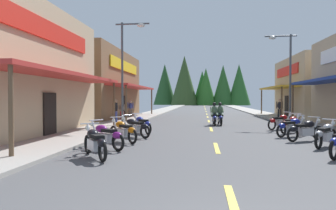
# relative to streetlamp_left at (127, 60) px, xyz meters

# --- Properties ---
(ground) EXTENTS (10.14, 96.04, 0.10)m
(ground) POSITION_rel_streetlamp_left_xyz_m (5.16, 18.23, -4.27)
(ground) COLOR #4C4C4F
(sidewalk_left) EXTENTS (2.67, 96.04, 0.12)m
(sidewalk_left) POSITION_rel_streetlamp_left_xyz_m (-1.24, 18.23, -4.16)
(sidewalk_left) COLOR #9E9991
(sidewalk_left) RESTS_ON ground
(sidewalk_right) EXTENTS (2.67, 96.04, 0.12)m
(sidewalk_right) POSITION_rel_streetlamp_left_xyz_m (11.57, 18.23, -4.16)
(sidewalk_right) COLOR #9E9991
(sidewalk_right) RESTS_ON ground
(centerline_dashes) EXTENTS (0.16, 74.33, 0.01)m
(centerline_dashes) POSITION_rel_streetlamp_left_xyz_m (5.16, 23.40, -4.21)
(centerline_dashes) COLOR #E0C64C
(centerline_dashes) RESTS_ON ground
(storefront_left_far) EXTENTS (10.61, 12.77, 6.19)m
(storefront_left_far) POSITION_rel_streetlamp_left_xyz_m (-6.95, 8.97, -1.12)
(storefront_left_far) COLOR brown
(storefront_left_far) RESTS_ON ground
(storefront_right_far) EXTENTS (8.01, 9.86, 5.78)m
(storefront_right_far) POSITION_rel_streetlamp_left_xyz_m (15.97, 12.15, -1.33)
(storefront_right_far) COLOR tan
(storefront_right_far) RESTS_ON ground
(streetlamp_left) EXTENTS (2.11, 0.30, 6.52)m
(streetlamp_left) POSITION_rel_streetlamp_left_xyz_m (0.00, 0.00, 0.00)
(streetlamp_left) COLOR #474C51
(streetlamp_left) RESTS_ON ground
(streetlamp_right) EXTENTS (2.11, 0.30, 6.21)m
(streetlamp_right) POSITION_rel_streetlamp_left_xyz_m (10.31, 3.19, -0.17)
(streetlamp_right) COLOR #474C51
(streetlamp_right) RESTS_ON ground
(motorcycle_parked_right_2) EXTENTS (1.45, 1.71, 1.04)m
(motorcycle_parked_right_2) POSITION_rel_streetlamp_left_xyz_m (9.24, -6.20, -3.73)
(motorcycle_parked_right_2) COLOR black
(motorcycle_parked_right_2) RESTS_ON ground
(motorcycle_parked_right_3) EXTENTS (1.89, 1.19, 1.04)m
(motorcycle_parked_right_3) POSITION_rel_streetlamp_left_xyz_m (9.01, -4.67, -3.73)
(motorcycle_parked_right_3) COLOR black
(motorcycle_parked_right_3) RESTS_ON ground
(motorcycle_parked_right_4) EXTENTS (1.81, 1.31, 1.04)m
(motorcycle_parked_right_4) POSITION_rel_streetlamp_left_xyz_m (8.88, -3.26, -3.73)
(motorcycle_parked_right_4) COLOR black
(motorcycle_parked_right_4) RESTS_ON ground
(motorcycle_parked_right_5) EXTENTS (1.55, 1.61, 1.04)m
(motorcycle_parked_right_5) POSITION_rel_streetlamp_left_xyz_m (9.29, -1.69, -3.73)
(motorcycle_parked_right_5) COLOR black
(motorcycle_parked_right_5) RESTS_ON ground
(motorcycle_parked_right_6) EXTENTS (1.81, 1.31, 1.04)m
(motorcycle_parked_right_6) POSITION_rel_streetlamp_left_xyz_m (9.20, -0.01, -3.73)
(motorcycle_parked_right_6) COLOR black
(motorcycle_parked_right_6) RESTS_ON ground
(motorcycle_parked_left_0) EXTENTS (1.38, 1.76, 1.04)m
(motorcycle_parked_left_0) POSITION_rel_streetlamp_left_xyz_m (1.36, -9.14, -3.73)
(motorcycle_parked_left_0) COLOR black
(motorcycle_parked_left_0) RESTS_ON ground
(motorcycle_parked_left_1) EXTENTS (1.82, 1.29, 1.04)m
(motorcycle_parked_left_1) POSITION_rel_streetlamp_left_xyz_m (1.15, -7.57, -3.73)
(motorcycle_parked_left_1) COLOR black
(motorcycle_parked_left_1) RESTS_ON ground
(motorcycle_parked_left_2) EXTENTS (1.62, 1.55, 1.04)m
(motorcycle_parked_left_2) POSITION_rel_streetlamp_left_xyz_m (1.34, -5.85, -3.73)
(motorcycle_parked_left_2) COLOR black
(motorcycle_parked_left_2) RESTS_ON ground
(motorcycle_parked_left_3) EXTENTS (1.82, 1.29, 1.04)m
(motorcycle_parked_left_3) POSITION_rel_streetlamp_left_xyz_m (1.45, -4.27, -3.73)
(motorcycle_parked_left_3) COLOR black
(motorcycle_parked_left_3) RESTS_ON ground
(motorcycle_parked_left_4) EXTENTS (1.42, 1.73, 1.04)m
(motorcycle_parked_left_4) POSITION_rel_streetlamp_left_xyz_m (1.47, -2.71, -3.73)
(motorcycle_parked_left_4) COLOR black
(motorcycle_parked_left_4) RESTS_ON ground
(rider_cruising_lead) EXTENTS (0.60, 2.14, 1.57)m
(rider_cruising_lead) POSITION_rel_streetlamp_left_xyz_m (5.45, 2.50, -3.56)
(rider_cruising_lead) COLOR black
(rider_cruising_lead) RESTS_ON ground
(rider_cruising_trailing) EXTENTS (0.60, 2.14, 1.57)m
(rider_cruising_trailing) POSITION_rel_streetlamp_left_xyz_m (5.85, 2.65, -3.56)
(rider_cruising_trailing) COLOR black
(rider_cruising_trailing) RESTS_ON ground
(pedestrian_by_shop) EXTENTS (0.53, 0.39, 1.66)m
(pedestrian_by_shop) POSITION_rel_streetlamp_left_xyz_m (-2.16, 9.51, -3.26)
(pedestrian_by_shop) COLOR #726659
(pedestrian_by_shop) RESTS_ON ground
(pedestrian_browsing) EXTENTS (0.41, 0.50, 1.76)m
(pedestrian_browsing) POSITION_rel_streetlamp_left_xyz_m (-1.61, 2.99, -3.19)
(pedestrian_browsing) COLOR #333F8C
(pedestrian_browsing) RESTS_ON ground
(pedestrian_waiting) EXTENTS (0.48, 0.42, 1.80)m
(pedestrian_waiting) POSITION_rel_streetlamp_left_xyz_m (11.32, 8.69, -3.16)
(pedestrian_waiting) COLOR black
(pedestrian_waiting) RESTS_ON ground
(pedestrian_strolling) EXTENTS (0.56, 0.32, 1.57)m
(pedestrian_strolling) POSITION_rel_streetlamp_left_xyz_m (-1.81, 5.30, -3.31)
(pedestrian_strolling) COLOR maroon
(pedestrian_strolling) RESTS_ON ground
(treeline_backdrop) EXTENTS (27.56, 11.35, 13.77)m
(treeline_backdrop) POSITION_rel_streetlamp_left_xyz_m (3.31, 65.61, 1.59)
(treeline_backdrop) COLOR #244D23
(treeline_backdrop) RESTS_ON ground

